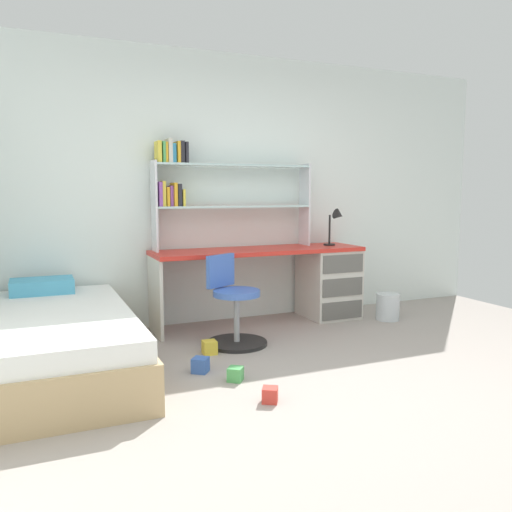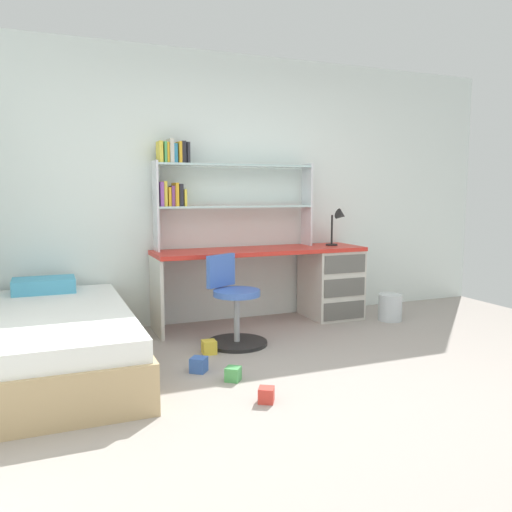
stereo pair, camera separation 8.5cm
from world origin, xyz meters
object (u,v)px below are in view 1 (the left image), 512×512
(toy_block_green_1, at_px, (235,374))
(toy_block_red_3, at_px, (270,395))
(desk_lamp, at_px, (337,221))
(waste_bin, at_px, (388,307))
(bed_platform, at_px, (46,343))
(swivel_chair, at_px, (234,310))
(desk, at_px, (310,278))
(bookshelf_hutch, at_px, (209,184))
(toy_block_yellow_0, at_px, (210,347))
(toy_block_blue_2, at_px, (200,365))

(toy_block_green_1, height_order, toy_block_red_3, toy_block_green_1)
(desk_lamp, relative_size, waste_bin, 1.42)
(bed_platform, bearing_deg, desk_lamp, 13.97)
(desk_lamp, height_order, swivel_chair, desk_lamp)
(desk, height_order, waste_bin, desk)
(bookshelf_hutch, distance_m, swivel_chair, 1.30)
(toy_block_yellow_0, relative_size, toy_block_green_1, 1.13)
(swivel_chair, xyz_separation_m, toy_block_blue_2, (-0.48, -0.56, -0.24))
(desk, height_order, swivel_chair, swivel_chair)
(bed_platform, distance_m, toy_block_yellow_0, 1.23)
(desk_lamp, xyz_separation_m, bed_platform, (-2.84, -0.71, -0.77))
(desk_lamp, distance_m, swivel_chair, 1.61)
(swivel_chair, bearing_deg, toy_block_yellow_0, -147.33)
(toy_block_yellow_0, distance_m, toy_block_blue_2, 0.43)
(toy_block_blue_2, bearing_deg, desk, 36.36)
(desk_lamp, xyz_separation_m, swivel_chair, (-1.35, -0.54, -0.70))
(bed_platform, xyz_separation_m, toy_block_green_1, (1.19, -0.66, -0.18))
(bed_platform, bearing_deg, toy_block_red_3, -40.85)
(desk_lamp, relative_size, swivel_chair, 0.50)
(waste_bin, xyz_separation_m, toy_block_red_3, (-1.99, -1.44, -0.09))
(bed_platform, xyz_separation_m, waste_bin, (3.25, 0.35, -0.09))
(waste_bin, relative_size, toy_block_red_3, 2.86)
(toy_block_yellow_0, xyz_separation_m, toy_block_red_3, (0.04, -1.07, -0.01))
(toy_block_blue_2, bearing_deg, desk_lamp, 31.17)
(bookshelf_hutch, bearing_deg, toy_block_yellow_0, -108.83)
(bookshelf_hutch, bearing_deg, desk_lamp, -8.20)
(waste_bin, distance_m, toy_block_blue_2, 2.35)
(swivel_chair, distance_m, waste_bin, 1.77)
(bookshelf_hutch, height_order, toy_block_green_1, bookshelf_hutch)
(toy_block_yellow_0, relative_size, toy_block_blue_2, 1.01)
(toy_block_green_1, bearing_deg, waste_bin, 26.12)
(bookshelf_hutch, height_order, swivel_chair, bookshelf_hutch)
(toy_block_blue_2, bearing_deg, swivel_chair, 49.81)
(swivel_chair, relative_size, waste_bin, 2.84)
(desk_lamp, bearing_deg, toy_block_blue_2, -148.83)
(swivel_chair, distance_m, toy_block_green_1, 0.92)
(toy_block_blue_2, bearing_deg, toy_block_green_1, -56.98)
(bed_platform, distance_m, waste_bin, 3.27)
(swivel_chair, bearing_deg, bed_platform, -173.58)
(bed_platform, bearing_deg, swivel_chair, 6.42)
(desk_lamp, distance_m, toy_block_yellow_0, 2.02)
(desk_lamp, distance_m, bed_platform, 3.03)
(bookshelf_hutch, height_order, toy_block_yellow_0, bookshelf_hutch)
(bed_platform, xyz_separation_m, toy_block_blue_2, (1.02, -0.40, -0.17))
(desk_lamp, height_order, toy_block_green_1, desk_lamp)
(desk, bearing_deg, swivel_chair, -151.91)
(bookshelf_hutch, xyz_separation_m, toy_block_blue_2, (-0.51, -1.29, -1.32))
(desk, height_order, bed_platform, desk)
(swivel_chair, height_order, waste_bin, swivel_chair)
(toy_block_blue_2, bearing_deg, waste_bin, 18.52)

